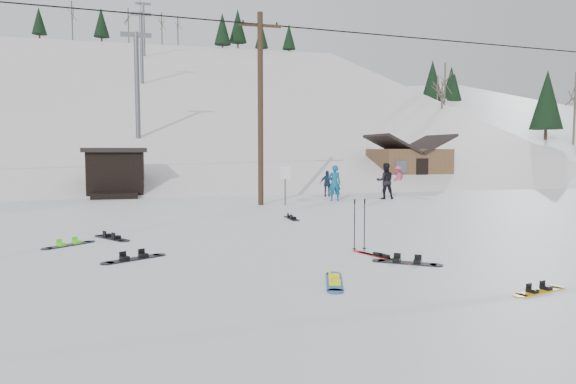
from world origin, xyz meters
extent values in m
plane|color=silver|center=(0.00, 0.00, 0.00)|extent=(200.00, 200.00, 0.00)
cube|color=white|center=(0.00, 55.00, -12.00)|extent=(60.00, 85.24, 65.97)
cube|color=silver|center=(38.00, 50.00, -11.00)|extent=(45.66, 93.98, 54.59)
cylinder|color=#3A2819|center=(2.00, 14.00, 4.50)|extent=(0.26, 0.26, 9.00)
cube|color=#3A2819|center=(2.00, 14.00, 8.40)|extent=(2.00, 0.12, 0.12)
cylinder|color=black|center=(2.00, 14.00, 8.52)|extent=(0.08, 0.08, 0.12)
cylinder|color=#595B60|center=(3.10, 13.60, 0.90)|extent=(0.07, 0.07, 1.80)
cube|color=white|center=(3.10, 13.56, 1.55)|extent=(0.50, 0.04, 0.60)
cube|color=black|center=(-5.00, 21.00, 1.25)|extent=(3.00, 3.00, 2.50)
cube|color=black|center=(-5.00, 21.00, 2.62)|extent=(3.40, 3.40, 0.25)
cube|color=black|center=(-5.00, 19.20, 0.15)|extent=(2.40, 1.20, 0.30)
cylinder|color=#595B60|center=(-4.00, 30.00, 7.25)|extent=(0.36, 0.36, 8.00)
cube|color=#595B60|center=(-4.00, 30.00, 11.05)|extent=(2.20, 0.30, 0.30)
cylinder|color=#595B60|center=(-4.00, 50.00, 13.75)|extent=(0.36, 0.36, 8.00)
cube|color=#595B60|center=(-4.00, 50.00, 17.55)|extent=(2.20, 0.30, 0.30)
cylinder|color=#595B60|center=(-4.00, 70.00, 20.25)|extent=(0.36, 0.36, 8.00)
cube|color=#595B60|center=(-4.00, 70.00, 24.05)|extent=(2.20, 0.30, 0.30)
cube|color=brown|center=(15.00, 24.00, 1.35)|extent=(5.00, 4.00, 2.70)
cube|color=black|center=(13.65, 24.00, 3.05)|extent=(2.69, 4.40, 1.43)
cube|color=black|center=(16.35, 24.00, 3.05)|extent=(2.69, 4.40, 1.43)
cube|color=black|center=(15.00, 21.98, 1.10)|extent=(0.90, 0.06, 1.90)
cube|color=#1B53B3|center=(0.49, -0.56, 0.01)|extent=(0.71, 1.37, 0.03)
cylinder|color=#1B53B3|center=(0.70, 0.08, 0.01)|extent=(0.31, 0.31, 0.03)
cylinder|color=#1B53B3|center=(0.28, -1.20, 0.01)|extent=(0.31, 0.31, 0.03)
cube|color=#F8F70D|center=(0.56, -0.33, 0.07)|extent=(0.26, 0.23, 0.09)
cube|color=#F8F70D|center=(0.41, -0.79, 0.07)|extent=(0.26, 0.23, 0.09)
cube|color=red|center=(2.43, 1.30, 0.01)|extent=(0.70, 1.70, 0.03)
cube|color=black|center=(2.43, 1.30, 0.06)|extent=(0.19, 0.33, 0.08)
cube|color=red|center=(2.37, 1.47, 0.01)|extent=(0.70, 1.70, 0.03)
cube|color=black|center=(2.37, 1.47, 0.06)|extent=(0.19, 0.33, 0.08)
cylinder|color=black|center=(2.06, 2.29, 0.66)|extent=(0.03, 0.03, 1.32)
cylinder|color=black|center=(2.06, 2.29, 0.07)|extent=(0.10, 0.10, 0.01)
cylinder|color=black|center=(2.06, 2.29, 1.29)|extent=(0.04, 0.04, 0.12)
cylinder|color=black|center=(2.33, 2.29, 0.66)|extent=(0.03, 0.03, 1.32)
cylinder|color=black|center=(2.33, 2.29, 0.07)|extent=(0.10, 0.10, 0.01)
cylinder|color=black|center=(2.33, 2.29, 1.29)|extent=(0.04, 0.04, 0.12)
cube|color=black|center=(-3.41, 2.68, 0.01)|extent=(1.33, 0.95, 0.03)
cylinder|color=black|center=(-2.82, 3.02, 0.01)|extent=(0.31, 0.31, 0.03)
cylinder|color=black|center=(-3.99, 2.34, 0.01)|extent=(0.31, 0.31, 0.03)
cube|color=black|center=(-3.19, 2.80, 0.07)|extent=(0.26, 0.28, 0.09)
cube|color=black|center=(-3.62, 2.56, 0.07)|extent=(0.26, 0.28, 0.09)
cube|color=black|center=(-4.15, 5.87, 0.01)|extent=(1.03, 1.30, 0.03)
cylinder|color=black|center=(-4.54, 6.43, 0.01)|extent=(0.31, 0.31, 0.03)
cylinder|color=black|center=(-3.77, 5.31, 0.01)|extent=(0.31, 0.31, 0.03)
cube|color=black|center=(-4.29, 6.07, 0.07)|extent=(0.28, 0.26, 0.09)
cube|color=black|center=(-4.01, 5.67, 0.07)|extent=(0.28, 0.26, 0.09)
cube|color=black|center=(-5.20, 5.01, 0.01)|extent=(1.16, 1.06, 0.03)
cylinder|color=black|center=(-4.71, 5.43, 0.01)|extent=(0.29, 0.29, 0.03)
cylinder|color=black|center=(-5.69, 4.59, 0.01)|extent=(0.29, 0.29, 0.03)
cube|color=#52F61D|center=(-5.03, 5.16, 0.07)|extent=(0.26, 0.26, 0.08)
cube|color=#52F61D|center=(-5.38, 4.86, 0.07)|extent=(0.26, 0.26, 0.08)
cube|color=black|center=(2.69, 0.65, 0.01)|extent=(1.24, 1.01, 0.03)
cylinder|color=black|center=(3.23, 0.27, 0.01)|extent=(0.30, 0.30, 0.03)
cylinder|color=black|center=(2.16, 1.04, 0.01)|extent=(0.30, 0.30, 0.03)
cube|color=black|center=(2.89, 0.51, 0.07)|extent=(0.26, 0.27, 0.09)
cube|color=black|center=(2.50, 0.79, 0.07)|extent=(0.26, 0.27, 0.09)
cube|color=gold|center=(3.91, -2.14, 0.01)|extent=(1.14, 0.54, 0.02)
cylinder|color=gold|center=(4.44, -1.99, 0.01)|extent=(0.25, 0.25, 0.02)
cylinder|color=gold|center=(3.37, -2.28, 0.01)|extent=(0.25, 0.25, 0.02)
cube|color=black|center=(4.10, -2.08, 0.06)|extent=(0.18, 0.21, 0.07)
cube|color=black|center=(3.71, -2.19, 0.06)|extent=(0.18, 0.21, 0.07)
cube|color=black|center=(2.13, 8.83, 0.01)|extent=(0.29, 1.22, 0.02)
cylinder|color=black|center=(2.13, 9.44, 0.01)|extent=(0.28, 0.28, 0.02)
cylinder|color=black|center=(2.14, 8.22, 0.01)|extent=(0.28, 0.28, 0.02)
cube|color=black|center=(2.13, 9.05, 0.06)|extent=(0.20, 0.15, 0.08)
cube|color=black|center=(2.13, 8.61, 0.06)|extent=(0.20, 0.15, 0.08)
imported|color=#0C557C|center=(6.10, 15.05, 0.92)|extent=(0.71, 0.50, 1.84)
imported|color=black|center=(9.07, 15.30, 0.96)|extent=(1.09, 0.93, 1.93)
imported|color=#C84667|center=(12.76, 21.13, 0.79)|extent=(1.17, 1.01, 1.57)
imported|color=#1B2A45|center=(6.56, 17.49, 0.73)|extent=(0.93, 0.64, 1.47)
camera|label=1|loc=(-2.89, -9.91, 2.60)|focal=32.00mm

